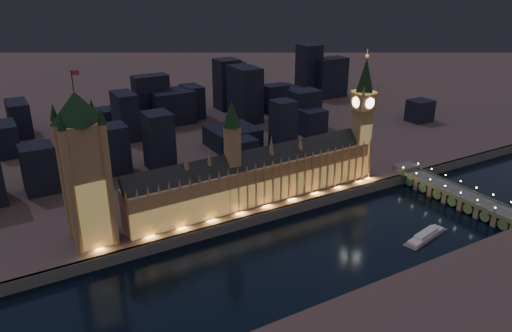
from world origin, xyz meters
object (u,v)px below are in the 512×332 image
westminster_bridge (452,194)px  palace_of_westminster (256,177)px  victoria_tower (84,162)px  elizabeth_tower (363,107)px  river_boat (426,235)px

westminster_bridge → palace_of_westminster: bearing=154.6°
victoria_tower → elizabeth_tower: 218.03m
elizabeth_tower → westminster_bridge: (38.41, -65.37, -59.20)m
river_boat → elizabeth_tower: bearing=77.1°
westminster_bridge → river_boat: (-60.00, -29.17, -4.43)m
elizabeth_tower → river_boat: 115.98m
palace_of_westminster → victoria_tower: size_ratio=1.87×
palace_of_westminster → river_boat: (77.30, -94.35, -24.81)m
palace_of_westminster → victoria_tower: (-119.11, 0.18, 35.03)m
victoria_tower → river_boat: bearing=-25.7°
elizabeth_tower → palace_of_westminster: bearing=-179.9°
westminster_bridge → river_boat: 66.86m
palace_of_westminster → elizabeth_tower: elizabeth_tower is taller
victoria_tower → elizabeth_tower: size_ratio=1.05×
elizabeth_tower → river_boat: (-21.59, -94.53, -63.63)m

